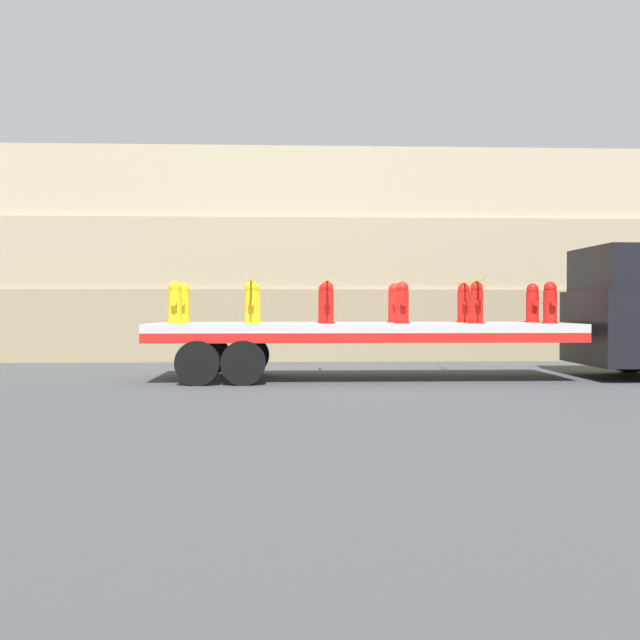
# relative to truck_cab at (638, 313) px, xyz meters

# --- Properties ---
(ground_plane) EXTENTS (120.00, 120.00, 0.00)m
(ground_plane) POSITION_rel_truck_cab_xyz_m (-6.17, 0.00, -1.44)
(ground_plane) COLOR #3F4244
(rock_cliff) EXTENTS (60.00, 3.30, 6.27)m
(rock_cliff) POSITION_rel_truck_cab_xyz_m (-6.17, 6.58, 1.70)
(rock_cliff) COLOR gray
(rock_cliff) RESTS_ON ground_plane
(truck_cab) EXTENTS (2.47, 2.75, 2.90)m
(truck_cab) POSITION_rel_truck_cab_xyz_m (0.00, 0.00, 0.00)
(truck_cab) COLOR black
(truck_cab) RESTS_ON ground_plane
(flatbed_trailer) EXTENTS (9.14, 2.61, 1.23)m
(flatbed_trailer) POSITION_rel_truck_cab_xyz_m (-6.71, 0.00, -0.44)
(flatbed_trailer) COLOR #B2B2B7
(flatbed_trailer) RESTS_ON ground_plane
(fire_hydrant_yellow_near_0) EXTENTS (0.35, 0.55, 0.90)m
(fire_hydrant_yellow_near_0) POSITION_rel_truck_cab_xyz_m (-10.14, -0.55, 0.22)
(fire_hydrant_yellow_near_0) COLOR gold
(fire_hydrant_yellow_near_0) RESTS_ON flatbed_trailer
(fire_hydrant_yellow_far_0) EXTENTS (0.35, 0.55, 0.90)m
(fire_hydrant_yellow_far_0) POSITION_rel_truck_cab_xyz_m (-10.14, 0.55, 0.22)
(fire_hydrant_yellow_far_0) COLOR gold
(fire_hydrant_yellow_far_0) RESTS_ON flatbed_trailer
(fire_hydrant_yellow_near_1) EXTENTS (0.35, 0.55, 0.90)m
(fire_hydrant_yellow_near_1) POSITION_rel_truck_cab_xyz_m (-8.55, -0.55, 0.22)
(fire_hydrant_yellow_near_1) COLOR gold
(fire_hydrant_yellow_near_1) RESTS_ON flatbed_trailer
(fire_hydrant_yellow_far_1) EXTENTS (0.35, 0.55, 0.90)m
(fire_hydrant_yellow_far_1) POSITION_rel_truck_cab_xyz_m (-8.55, 0.55, 0.22)
(fire_hydrant_yellow_far_1) COLOR gold
(fire_hydrant_yellow_far_1) RESTS_ON flatbed_trailer
(fire_hydrant_red_near_2) EXTENTS (0.35, 0.55, 0.90)m
(fire_hydrant_red_near_2) POSITION_rel_truck_cab_xyz_m (-6.96, -0.55, 0.22)
(fire_hydrant_red_near_2) COLOR red
(fire_hydrant_red_near_2) RESTS_ON flatbed_trailer
(fire_hydrant_red_far_2) EXTENTS (0.35, 0.55, 0.90)m
(fire_hydrant_red_far_2) POSITION_rel_truck_cab_xyz_m (-6.96, 0.55, 0.22)
(fire_hydrant_red_far_2) COLOR red
(fire_hydrant_red_far_2) RESTS_ON flatbed_trailer
(fire_hydrant_red_near_3) EXTENTS (0.35, 0.55, 0.90)m
(fire_hydrant_red_near_3) POSITION_rel_truck_cab_xyz_m (-5.38, -0.55, 0.22)
(fire_hydrant_red_near_3) COLOR red
(fire_hydrant_red_near_3) RESTS_ON flatbed_trailer
(fire_hydrant_red_far_3) EXTENTS (0.35, 0.55, 0.90)m
(fire_hydrant_red_far_3) POSITION_rel_truck_cab_xyz_m (-5.38, 0.55, 0.22)
(fire_hydrant_red_far_3) COLOR red
(fire_hydrant_red_far_3) RESTS_ON flatbed_trailer
(fire_hydrant_red_near_4) EXTENTS (0.35, 0.55, 0.90)m
(fire_hydrant_red_near_4) POSITION_rel_truck_cab_xyz_m (-3.79, -0.55, 0.22)
(fire_hydrant_red_near_4) COLOR red
(fire_hydrant_red_near_4) RESTS_ON flatbed_trailer
(fire_hydrant_red_far_4) EXTENTS (0.35, 0.55, 0.90)m
(fire_hydrant_red_far_4) POSITION_rel_truck_cab_xyz_m (-3.79, 0.55, 0.22)
(fire_hydrant_red_far_4) COLOR red
(fire_hydrant_red_far_4) RESTS_ON flatbed_trailer
(fire_hydrant_red_near_5) EXTENTS (0.35, 0.55, 0.90)m
(fire_hydrant_red_near_5) POSITION_rel_truck_cab_xyz_m (-2.20, -0.55, 0.22)
(fire_hydrant_red_near_5) COLOR red
(fire_hydrant_red_near_5) RESTS_ON flatbed_trailer
(fire_hydrant_red_far_5) EXTENTS (0.35, 0.55, 0.90)m
(fire_hydrant_red_far_5) POSITION_rel_truck_cab_xyz_m (-2.20, 0.55, 0.22)
(fire_hydrant_red_far_5) COLOR red
(fire_hydrant_red_far_5) RESTS_ON flatbed_trailer
(cargo_strap_rear) EXTENTS (0.05, 2.71, 0.01)m
(cargo_strap_rear) POSITION_rel_truck_cab_xyz_m (-8.55, 0.00, 0.69)
(cargo_strap_rear) COLOR yellow
(cargo_strap_rear) RESTS_ON fire_hydrant_yellow_near_1
(cargo_strap_middle) EXTENTS (0.05, 2.71, 0.01)m
(cargo_strap_middle) POSITION_rel_truck_cab_xyz_m (-6.96, 0.00, 0.69)
(cargo_strap_middle) COLOR yellow
(cargo_strap_middle) RESTS_ON fire_hydrant_red_near_2
(cargo_strap_front) EXTENTS (0.05, 2.71, 0.01)m
(cargo_strap_front) POSITION_rel_truck_cab_xyz_m (-3.79, 0.00, 0.69)
(cargo_strap_front) COLOR yellow
(cargo_strap_front) RESTS_ON fire_hydrant_red_near_4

